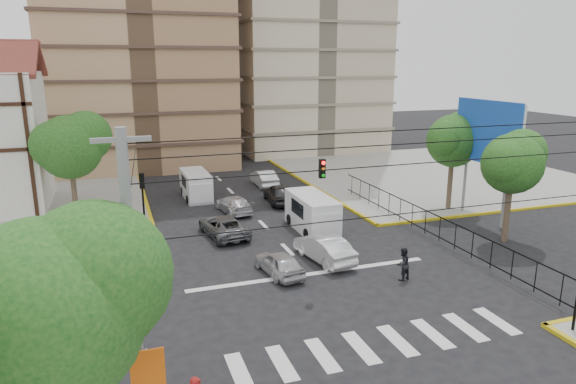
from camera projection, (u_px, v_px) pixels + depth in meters
name	position (u px, v px, depth m)	size (l,w,h in m)	color
ground	(320.00, 283.00, 25.44)	(160.00, 160.00, 0.00)	black
sidewalk_ne	(431.00, 174.00, 50.08)	(26.00, 26.00, 0.15)	gray
crosswalk_stripes	(379.00, 344.00, 19.94)	(12.00, 2.40, 0.01)	silver
stop_line	(311.00, 274.00, 26.54)	(13.00, 0.40, 0.01)	silver
park_fence	(424.00, 236.00, 32.41)	(0.10, 22.50, 1.66)	black
billboard	(488.00, 134.00, 34.04)	(0.36, 6.20, 8.10)	slate
tree_sw_near	(47.00, 307.00, 11.55)	(5.63, 4.60, 7.57)	#473828
tree_park_a	(514.00, 161.00, 30.20)	(4.41, 3.60, 6.83)	#473828
tree_park_c	(454.00, 138.00, 36.85)	(4.65, 3.80, 7.25)	#473828
tree_tudor	(71.00, 144.00, 35.07)	(5.39, 4.40, 7.43)	#473828
traffic_light_nw	(143.00, 198.00, 29.36)	(0.28, 0.22, 4.40)	black
traffic_light_hanging	(340.00, 175.00, 22.13)	(18.00, 9.12, 0.92)	black
utility_pole_sw	(134.00, 297.00, 13.18)	(1.40, 0.28, 9.00)	slate
district_sign	(148.00, 380.00, 13.59)	(0.90, 0.12, 3.20)	slate
van_right_lane	(314.00, 215.00, 32.98)	(2.16, 5.14, 2.32)	silver
van_left_lane	(196.00, 186.00, 40.91)	(2.03, 4.81, 2.15)	silver
car_silver_front_left	(279.00, 263.00, 26.36)	(1.46, 3.64, 1.24)	#B9B9BE
car_white_front_right	(324.00, 248.00, 28.16)	(1.52, 4.36, 1.44)	white
car_grey_mid_left	(223.00, 226.00, 32.22)	(2.18, 4.73, 1.31)	slate
car_silver_rear_left	(233.00, 204.00, 37.34)	(1.71, 4.19, 1.22)	silver
car_darkgrey_mid_right	(279.00, 193.00, 39.75)	(1.81, 4.50, 1.53)	#2A292C
car_white_rear_right	(264.00, 178.00, 45.25)	(1.52, 4.36, 1.44)	silver
pedestrian_crosswalk	(403.00, 264.00, 25.63)	(0.82, 0.64, 1.69)	black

